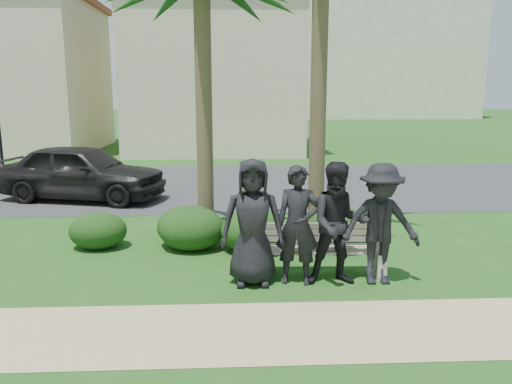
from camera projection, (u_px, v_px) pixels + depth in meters
ground at (248, 277)px, 7.75m from camera, size 160.00×160.00×0.00m
footpath at (253, 331)px, 5.99m from camera, size 30.00×1.60×0.01m
asphalt_street at (240, 184)px, 15.59m from camera, size 160.00×8.00×0.01m
stucco_bldg_right at (215, 75)px, 24.62m from camera, size 8.40×8.40×7.30m
hotel_tower at (349, 3)px, 59.67m from camera, size 26.00×18.00×37.30m
park_bench at (313, 254)px, 7.77m from camera, size 2.22×0.59×0.77m
man_a at (253, 222)px, 7.32m from camera, size 0.94×0.62×1.89m
man_b at (298, 225)px, 7.35m from camera, size 0.71×0.53×1.78m
man_c at (339, 224)px, 7.33m from camera, size 0.91×0.72×1.84m
man_d at (380, 224)px, 7.35m from camera, size 1.19×0.70×1.82m
hedge_a at (98, 230)px, 9.16m from camera, size 1.05×0.87×0.69m
hedge_b at (192, 228)px, 9.08m from camera, size 1.19×0.98×0.78m
hedge_c at (190, 225)px, 9.26m from camera, size 1.22×1.01×0.79m
hedge_d at (255, 230)px, 8.94m from camera, size 1.23×1.02×0.80m
hedge_e at (341, 228)px, 9.08m from camera, size 1.22×1.01×0.79m
car_a at (82, 172)px, 13.22m from camera, size 4.69×2.78×1.50m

